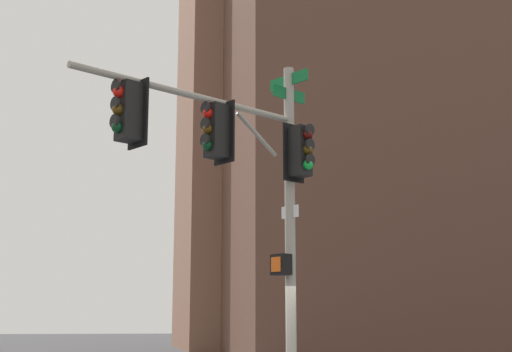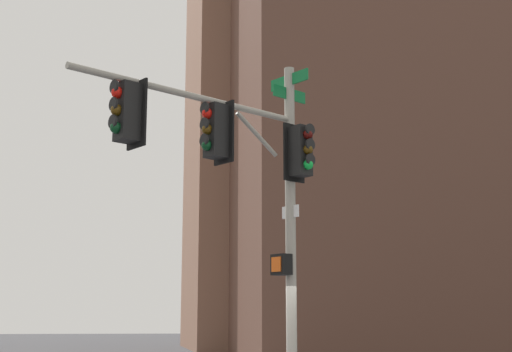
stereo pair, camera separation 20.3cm
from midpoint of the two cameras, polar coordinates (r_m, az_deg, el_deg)
The scene contains 3 objects.
signal_pole_assembly at distance 13.60m, azimuth -1.30°, elevation 0.59°, with size 4.60×3.06×6.91m.
building_brick_midblock at distance 57.40m, azimuth 4.62°, elevation 12.34°, with size 19.99×14.12×49.62m, color #845B47.
building_brick_farside at distance 78.28m, azimuth 18.46°, elevation 5.96°, with size 21.86×17.90×48.54m, color brown.
Camera 1 is at (-2.77, -13.93, 1.83)m, focal length 51.16 mm.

